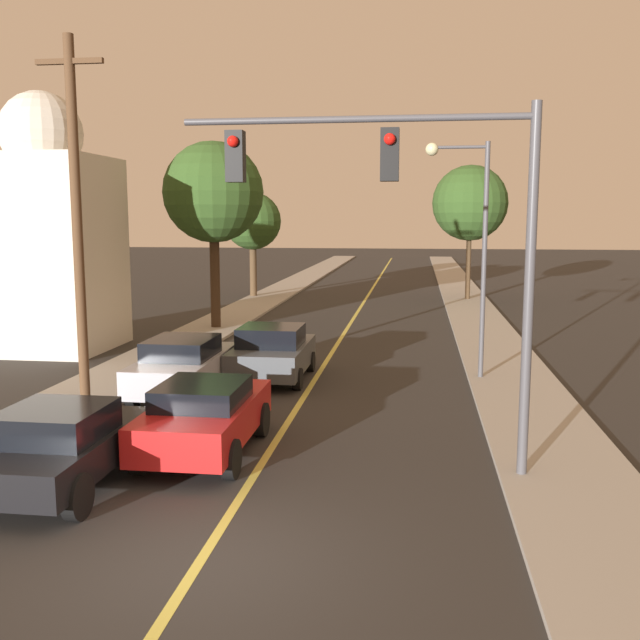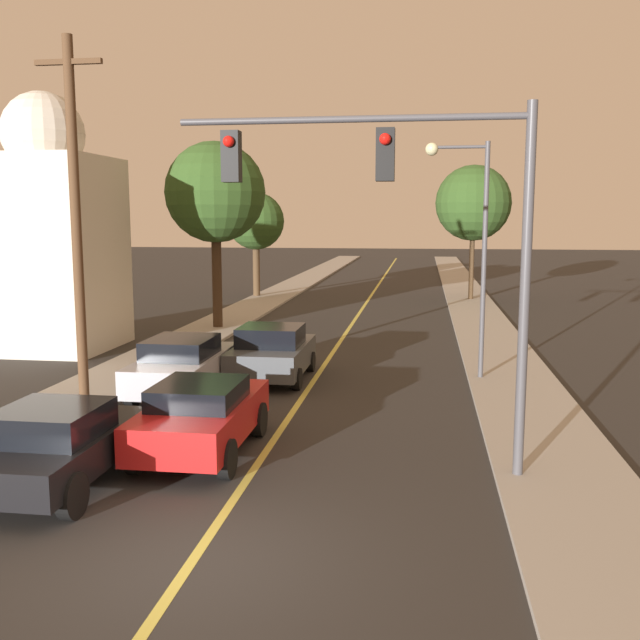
{
  "view_description": "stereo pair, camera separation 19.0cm",
  "coord_description": "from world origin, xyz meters",
  "px_view_note": "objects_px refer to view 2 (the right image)",
  "views": [
    {
      "loc": [
        2.86,
        -8.86,
        4.67
      ],
      "look_at": [
        0.0,
        12.23,
        1.6
      ],
      "focal_mm": 40.0,
      "sensor_mm": 36.0,
      "label": 1
    },
    {
      "loc": [
        3.04,
        -8.84,
        4.67
      ],
      "look_at": [
        0.0,
        12.23,
        1.6
      ],
      "focal_mm": 40.0,
      "sensor_mm": 36.0,
      "label": 2
    }
  ],
  "objects_px": {
    "streetlamp_right": "(470,227)",
    "tree_right_near": "(473,203)",
    "tree_left_near": "(215,193)",
    "car_near_lane_second": "(272,352)",
    "car_near_lane_front": "(202,415)",
    "car_outer_lane_front": "(56,445)",
    "car_outer_lane_second": "(183,365)",
    "tree_left_far": "(256,222)",
    "traffic_signal_mast": "(411,209)",
    "domed_building_left": "(49,236)",
    "utility_pole_left": "(76,220)"
  },
  "relations": [
    {
      "from": "car_outer_lane_front",
      "to": "tree_left_near",
      "type": "height_order",
      "value": "tree_left_near"
    },
    {
      "from": "streetlamp_right",
      "to": "tree_left_far",
      "type": "bearing_deg",
      "value": 118.43
    },
    {
      "from": "car_outer_lane_second",
      "to": "utility_pole_left",
      "type": "bearing_deg",
      "value": -133.74
    },
    {
      "from": "car_near_lane_front",
      "to": "domed_building_left",
      "type": "xyz_separation_m",
      "value": [
        -8.81,
        10.42,
        3.23
      ]
    },
    {
      "from": "car_outer_lane_front",
      "to": "tree_right_near",
      "type": "bearing_deg",
      "value": 73.27
    },
    {
      "from": "traffic_signal_mast",
      "to": "car_near_lane_front",
      "type": "bearing_deg",
      "value": 171.9
    },
    {
      "from": "tree_left_far",
      "to": "tree_right_near",
      "type": "relative_size",
      "value": 0.81
    },
    {
      "from": "car_near_lane_front",
      "to": "car_outer_lane_front",
      "type": "height_order",
      "value": "same"
    },
    {
      "from": "traffic_signal_mast",
      "to": "streetlamp_right",
      "type": "bearing_deg",
      "value": 79.21
    },
    {
      "from": "car_outer_lane_front",
      "to": "domed_building_left",
      "type": "height_order",
      "value": "domed_building_left"
    },
    {
      "from": "car_outer_lane_front",
      "to": "car_outer_lane_second",
      "type": "bearing_deg",
      "value": 90.0
    },
    {
      "from": "traffic_signal_mast",
      "to": "tree_left_far",
      "type": "height_order",
      "value": "traffic_signal_mast"
    },
    {
      "from": "tree_left_near",
      "to": "car_near_lane_second",
      "type": "bearing_deg",
      "value": -64.5
    },
    {
      "from": "car_outer_lane_second",
      "to": "streetlamp_right",
      "type": "xyz_separation_m",
      "value": [
        7.49,
        2.81,
        3.6
      ]
    },
    {
      "from": "tree_right_near",
      "to": "domed_building_left",
      "type": "height_order",
      "value": "domed_building_left"
    },
    {
      "from": "car_near_lane_front",
      "to": "tree_right_near",
      "type": "height_order",
      "value": "tree_right_near"
    },
    {
      "from": "car_outer_lane_second",
      "to": "utility_pole_left",
      "type": "relative_size",
      "value": 0.51
    },
    {
      "from": "domed_building_left",
      "to": "streetlamp_right",
      "type": "bearing_deg",
      "value": -12.15
    },
    {
      "from": "car_near_lane_front",
      "to": "streetlamp_right",
      "type": "bearing_deg",
      "value": 52.84
    },
    {
      "from": "streetlamp_right",
      "to": "car_near_lane_second",
      "type": "bearing_deg",
      "value": -173.22
    },
    {
      "from": "car_near_lane_second",
      "to": "car_outer_lane_front",
      "type": "relative_size",
      "value": 1.0
    },
    {
      "from": "tree_right_near",
      "to": "domed_building_left",
      "type": "distance_m",
      "value": 23.34
    },
    {
      "from": "streetlamp_right",
      "to": "tree_left_far",
      "type": "relative_size",
      "value": 1.11
    },
    {
      "from": "tree_right_near",
      "to": "traffic_signal_mast",
      "type": "bearing_deg",
      "value": -95.95
    },
    {
      "from": "tree_left_near",
      "to": "streetlamp_right",
      "type": "bearing_deg",
      "value": -39.93
    },
    {
      "from": "car_outer_lane_front",
      "to": "domed_building_left",
      "type": "relative_size",
      "value": 0.43
    },
    {
      "from": "car_near_lane_second",
      "to": "utility_pole_left",
      "type": "height_order",
      "value": "utility_pole_left"
    },
    {
      "from": "utility_pole_left",
      "to": "tree_right_near",
      "type": "xyz_separation_m",
      "value": [
        10.75,
        24.95,
        0.85
      ]
    },
    {
      "from": "car_outer_lane_second",
      "to": "tree_right_near",
      "type": "distance_m",
      "value": 25.13
    },
    {
      "from": "streetlamp_right",
      "to": "tree_right_near",
      "type": "bearing_deg",
      "value": 85.97
    },
    {
      "from": "car_near_lane_second",
      "to": "domed_building_left",
      "type": "bearing_deg",
      "value": 156.92
    },
    {
      "from": "car_near_lane_front",
      "to": "car_near_lane_second",
      "type": "distance_m",
      "value": 6.67
    },
    {
      "from": "car_near_lane_second",
      "to": "traffic_signal_mast",
      "type": "xyz_separation_m",
      "value": [
        4.05,
        -7.25,
        4.01
      ]
    },
    {
      "from": "streetlamp_right",
      "to": "traffic_signal_mast",
      "type": "bearing_deg",
      "value": -100.79
    },
    {
      "from": "car_near_lane_second",
      "to": "car_outer_lane_second",
      "type": "distance_m",
      "value": 2.9
    },
    {
      "from": "streetlamp_right",
      "to": "tree_right_near",
      "type": "relative_size",
      "value": 0.89
    },
    {
      "from": "car_near_lane_second",
      "to": "streetlamp_right",
      "type": "distance_m",
      "value": 6.66
    },
    {
      "from": "utility_pole_left",
      "to": "tree_left_far",
      "type": "relative_size",
      "value": 1.44
    },
    {
      "from": "tree_right_near",
      "to": "streetlamp_right",
      "type": "bearing_deg",
      "value": -94.03
    },
    {
      "from": "car_outer_lane_second",
      "to": "domed_building_left",
      "type": "distance_m",
      "value": 9.61
    },
    {
      "from": "tree_left_near",
      "to": "domed_building_left",
      "type": "height_order",
      "value": "domed_building_left"
    },
    {
      "from": "car_outer_lane_front",
      "to": "traffic_signal_mast",
      "type": "bearing_deg",
      "value": 14.29
    },
    {
      "from": "car_outer_lane_second",
      "to": "tree_left_far",
      "type": "xyz_separation_m",
      "value": [
        -3.44,
        23.01,
        3.61
      ]
    },
    {
      "from": "utility_pole_left",
      "to": "tree_right_near",
      "type": "relative_size",
      "value": 1.16
    },
    {
      "from": "tree_left_near",
      "to": "car_near_lane_front",
      "type": "bearing_deg",
      "value": -74.8
    },
    {
      "from": "car_near_lane_second",
      "to": "tree_right_near",
      "type": "xyz_separation_m",
      "value": [
        6.98,
        20.88,
        4.66
      ]
    },
    {
      "from": "car_outer_lane_second",
      "to": "traffic_signal_mast",
      "type": "distance_m",
      "value": 8.82
    },
    {
      "from": "car_outer_lane_second",
      "to": "tree_left_near",
      "type": "height_order",
      "value": "tree_left_near"
    },
    {
      "from": "traffic_signal_mast",
      "to": "tree_left_near",
      "type": "bearing_deg",
      "value": 117.19
    },
    {
      "from": "traffic_signal_mast",
      "to": "domed_building_left",
      "type": "bearing_deg",
      "value": 139.45
    }
  ]
}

